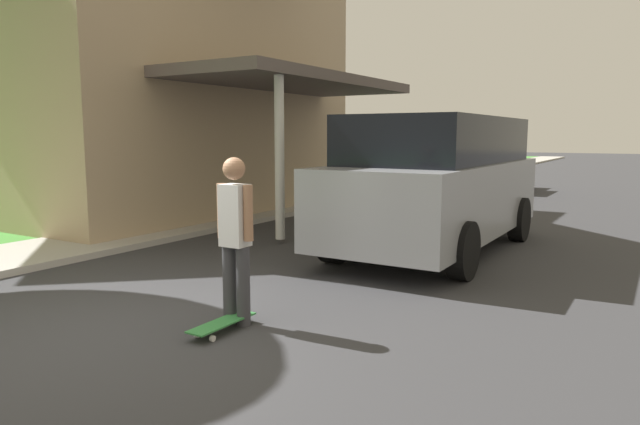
% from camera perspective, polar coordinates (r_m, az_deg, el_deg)
% --- Properties ---
extents(ground_plane, '(120.00, 120.00, 0.00)m').
position_cam_1_polar(ground_plane, '(5.79, -21.59, -11.04)').
color(ground_plane, '#333335').
extents(lawn, '(10.00, 80.00, 0.08)m').
position_cam_1_polar(lawn, '(15.60, -21.78, 0.68)').
color(lawn, '#478E38').
rests_on(lawn, ground_plane).
extents(sidewalk, '(1.80, 80.00, 0.10)m').
position_cam_1_polar(sidewalk, '(12.38, -9.46, -0.54)').
color(sidewalk, '#ADA89E').
rests_on(sidewalk, ground_plane).
extents(house, '(12.15, 9.09, 8.59)m').
position_cam_1_polar(house, '(15.97, -20.85, 17.07)').
color(house, tan).
rests_on(house, lawn).
extents(suv_parked, '(2.10, 5.06, 2.08)m').
position_cam_1_polar(suv_parked, '(9.09, 11.69, 3.10)').
color(suv_parked, gray).
rests_on(suv_parked, ground_plane).
extents(car_down_street, '(1.92, 4.01, 1.30)m').
position_cam_1_polar(car_down_street, '(19.39, 16.50, 3.91)').
color(car_down_street, navy).
rests_on(car_down_street, ground_plane).
extents(skateboarder, '(0.41, 0.21, 1.61)m').
position_cam_1_polar(skateboarder, '(5.45, -8.47, -2.14)').
color(skateboarder, '#38383D').
rests_on(skateboarder, ground_plane).
extents(skateboard, '(0.22, 0.76, 0.10)m').
position_cam_1_polar(skateboard, '(5.45, -9.75, -10.87)').
color(skateboard, '#337F3D').
rests_on(skateboard, ground_plane).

